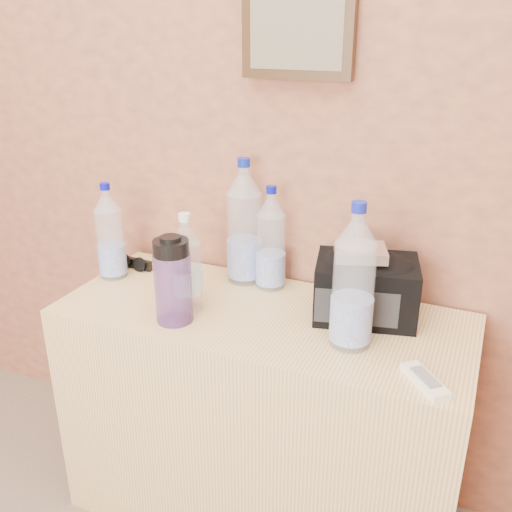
{
  "coord_description": "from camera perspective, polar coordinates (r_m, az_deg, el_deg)",
  "views": [
    {
      "loc": [
        0.64,
        0.5,
        1.42
      ],
      "look_at": [
        0.11,
        1.71,
        0.87
      ],
      "focal_mm": 40.0,
      "sensor_mm": 36.0,
      "label": 1
    }
  ],
  "objects": [
    {
      "name": "picture_frame",
      "position": [
        1.57,
        4.19,
        21.77
      ],
      "size": [
        0.3,
        0.03,
        0.25
      ],
      "primitive_type": null,
      "color": "#382311",
      "rests_on": "room_shell"
    },
    {
      "name": "dresser",
      "position": [
        1.73,
        0.54,
        -15.85
      ],
      "size": [
        1.11,
        0.46,
        0.69
      ],
      "primitive_type": "cube",
      "color": "#A1815C",
      "rests_on": "ground"
    },
    {
      "name": "pet_large_a",
      "position": [
        1.76,
        -14.39,
        1.91
      ],
      "size": [
        0.08,
        0.08,
        0.29
      ],
      "rotation": [
        0.0,
        0.0,
        0.35
      ],
      "color": "white",
      "rests_on": "dresser"
    },
    {
      "name": "pet_large_b",
      "position": [
        1.63,
        1.48,
        1.24
      ],
      "size": [
        0.08,
        0.08,
        0.3
      ],
      "rotation": [
        0.0,
        0.0,
        0.2
      ],
      "color": "silver",
      "rests_on": "dresser"
    },
    {
      "name": "pet_large_c",
      "position": [
        1.67,
        -1.18,
        2.8
      ],
      "size": [
        0.1,
        0.1,
        0.37
      ],
      "rotation": [
        0.0,
        0.0,
        0.28
      ],
      "color": "white",
      "rests_on": "dresser"
    },
    {
      "name": "pet_large_d",
      "position": [
        1.34,
        9.72,
        -2.83
      ],
      "size": [
        0.1,
        0.1,
        0.36
      ],
      "rotation": [
        0.0,
        0.0,
        -0.18
      ],
      "color": "silver",
      "rests_on": "dresser"
    },
    {
      "name": "pet_small",
      "position": [
        1.52,
        -6.92,
        -1.22
      ],
      "size": [
        0.08,
        0.08,
        0.27
      ],
      "rotation": [
        0.0,
        0.0,
        -0.4
      ],
      "color": "silver",
      "rests_on": "dresser"
    },
    {
      "name": "nalgene_bottle",
      "position": [
        1.47,
        -8.32,
        -2.4
      ],
      "size": [
        0.1,
        0.1,
        0.23
      ],
      "rotation": [
        0.0,
        0.0,
        0.07
      ],
      "color": "#542F80",
      "rests_on": "dresser"
    },
    {
      "name": "sunglasses",
      "position": [
        1.84,
        -12.04,
        -0.7
      ],
      "size": [
        0.13,
        0.06,
        0.03
      ],
      "primitive_type": null,
      "rotation": [
        0.0,
        0.0,
        -0.07
      ],
      "color": "black",
      "rests_on": "dresser"
    },
    {
      "name": "ac_remote",
      "position": [
        1.31,
        16.54,
        -11.9
      ],
      "size": [
        0.12,
        0.13,
        0.02
      ],
      "primitive_type": "cube",
      "rotation": [
        0.0,
        0.0,
        -0.85
      ],
      "color": "silver",
      "rests_on": "dresser"
    },
    {
      "name": "toiletry_bag",
      "position": [
        1.51,
        10.94,
        -2.89
      ],
      "size": [
        0.29,
        0.24,
        0.18
      ],
      "primitive_type": null,
      "rotation": [
        0.0,
        0.0,
        0.23
      ],
      "color": "black",
      "rests_on": "dresser"
    },
    {
      "name": "foil_packet",
      "position": [
        1.45,
        10.37,
        0.37
      ],
      "size": [
        0.16,
        0.14,
        0.03
      ],
      "primitive_type": "cube",
      "rotation": [
        0.0,
        0.0,
        0.33
      ],
      "color": "silver",
      "rests_on": "toiletry_bag"
    }
  ]
}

